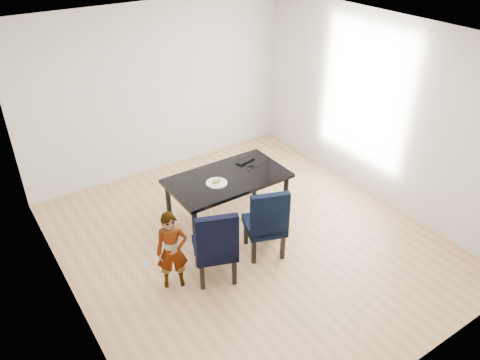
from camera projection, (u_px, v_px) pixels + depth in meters
floor at (248, 241)px, 6.28m from camera, size 4.50×5.00×0.01m
ceiling at (251, 36)px, 4.88m from camera, size 4.50×5.00×0.01m
wall_back at (158, 90)px, 7.36m from camera, size 4.50×0.01×2.70m
wall_front at (425, 270)px, 3.80m from camera, size 4.50×0.01×2.70m
wall_left at (58, 212)px, 4.50m from camera, size 0.01×5.00×2.70m
wall_right at (379, 110)px, 6.65m from camera, size 0.01×5.00×2.70m
dining_table at (228, 200)px, 6.44m from camera, size 1.60×0.90×0.75m
chair_left at (215, 242)px, 5.45m from camera, size 0.63×0.64×1.00m
chair_right at (265, 220)px, 5.84m from camera, size 0.62×0.63×0.99m
child at (172, 251)px, 5.32m from camera, size 0.43×0.36×1.00m
plate at (217, 183)px, 6.09m from camera, size 0.33×0.33×0.02m
sandwich at (216, 181)px, 6.07m from camera, size 0.15×0.08×0.06m
laptop at (243, 159)px, 6.64m from camera, size 0.34×0.25×0.02m
cable_tangle at (252, 168)px, 6.44m from camera, size 0.18×0.18×0.01m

